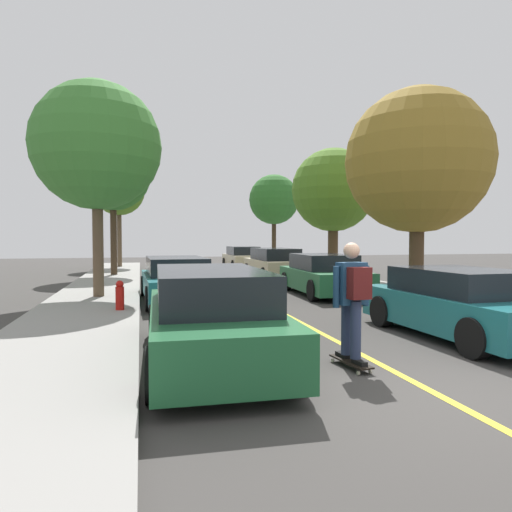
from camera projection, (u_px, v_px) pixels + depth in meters
name	position (u px, v px, depth m)	size (l,w,h in m)	color
ground	(433.00, 392.00, 5.53)	(80.00, 80.00, 0.00)	#3D3A38
sidewalk_left	(2.00, 425.00, 4.38)	(2.51, 56.00, 0.14)	gray
center_line	(313.00, 328.00, 9.40)	(0.12, 39.20, 0.01)	gold
parked_car_left_nearest	(210.00, 315.00, 6.96)	(1.97, 4.72, 1.38)	#1E5B33
parked_car_left_near	(176.00, 280.00, 13.43)	(2.04, 4.66, 1.28)	#196066
parked_car_right_nearest	(461.00, 304.00, 8.56)	(2.03, 4.10, 1.28)	#196066
parked_car_right_near	(323.00, 275.00, 15.00)	(2.04, 4.37, 1.32)	#1E5B33
parked_car_right_far	(274.00, 264.00, 20.54)	(1.86, 4.41, 1.39)	#BCAD89
parked_car_right_farthest	(243.00, 258.00, 26.74)	(1.88, 4.34, 1.34)	#BCAD89
street_tree_left_nearest	(97.00, 146.00, 13.32)	(3.70, 3.70, 6.22)	brown
street_tree_left_near	(113.00, 174.00, 21.23)	(3.45, 3.45, 6.42)	#3D2D1E
street_tree_left_far	(119.00, 190.00, 27.20)	(3.01, 3.01, 6.04)	brown
street_tree_right_nearest	(418.00, 161.00, 13.62)	(4.26, 4.26, 6.12)	#4C3823
street_tree_right_near	(333.00, 191.00, 19.58)	(3.53, 3.53, 5.50)	#4C3823
street_tree_right_far	(274.00, 200.00, 28.25)	(3.05, 3.05, 5.58)	#3D2D1E
fire_hydrant	(120.00, 295.00, 10.95)	(0.20, 0.20, 0.70)	#B2140F
skateboard	(351.00, 362.00, 6.57)	(0.32, 0.86, 0.10)	black
skateboarder	(353.00, 294.00, 6.50)	(0.59, 0.71, 1.68)	black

